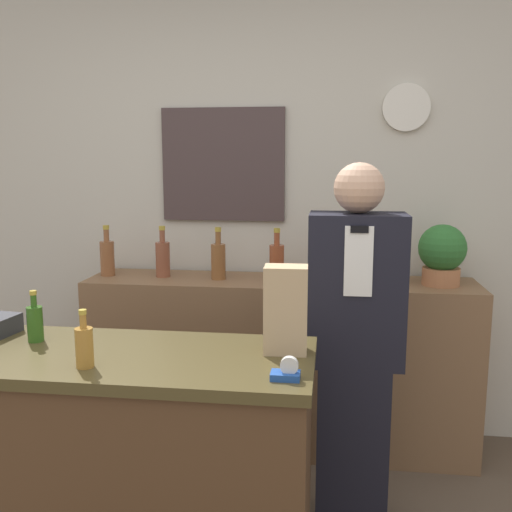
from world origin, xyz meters
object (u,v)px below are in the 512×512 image
object	(u,v)px
paper_bag	(286,310)
shopkeeper	(354,350)
tape_dispenser	(287,372)
potted_plant	(442,253)

from	to	relation	value
paper_bag	shopkeeper	bearing A→B (deg)	61.14
shopkeeper	tape_dispenser	world-z (taller)	shopkeeper
tape_dispenser	potted_plant	bearing A→B (deg)	62.83
shopkeeper	potted_plant	xyz separation A→B (m)	(0.46, 0.64, 0.33)
tape_dispenser	shopkeeper	bearing A→B (deg)	71.91
shopkeeper	tape_dispenser	distance (m)	0.78
potted_plant	paper_bag	size ratio (longest dim) A/B	1.04
paper_bag	tape_dispenser	size ratio (longest dim) A/B	3.39
shopkeeper	tape_dispenser	xyz separation A→B (m)	(-0.24, -0.72, 0.16)
paper_bag	tape_dispenser	distance (m)	0.28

